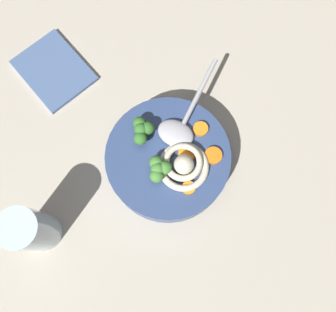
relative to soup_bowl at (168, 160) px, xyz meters
The scene contains 12 objects.
table_slab 6.26cm from the soup_bowl, 31.77° to the right, with size 135.58×135.58×4.09cm, color #BCB29E.
soup_bowl is the anchor object (origin of this frame).
noodle_pile 4.90cm from the soup_bowl, 138.01° to the right, with size 8.92×8.75×3.59cm.
soup_spoon 6.12cm from the soup_bowl, 38.68° to the right, with size 15.55×13.40×1.60cm.
broccoli_floret_beside_chili 7.45cm from the soup_bowl, 34.06° to the left, with size 4.21×3.62×3.33cm.
broccoli_floret_far 5.70cm from the soup_bowl, 138.67° to the left, with size 4.28×3.68×3.38cm.
carrot_slice_left 7.75cm from the soup_bowl, 60.36° to the right, with size 2.45×2.45×0.66cm, color orange.
carrot_slice_center 7.87cm from the soup_bowl, 102.94° to the right, with size 2.86×2.86×0.66cm, color orange.
carrot_slice_rear 4.41cm from the soup_bowl, 93.62° to the right, with size 2.90×2.90×0.66cm, color orange.
carrot_slice_near_spoon 6.86cm from the soup_bowl, 161.96° to the right, with size 2.15×2.15×0.72cm, color orange.
drinking_glass 24.06cm from the soup_bowl, 106.88° to the left, with size 6.12×6.12×12.55cm, color silver.
folded_napkin 27.94cm from the soup_bowl, 37.20° to the left, with size 13.57×10.62×0.80cm, color #4C6693.
Camera 1 is at (-18.02, 5.35, 68.21)cm, focal length 40.18 mm.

